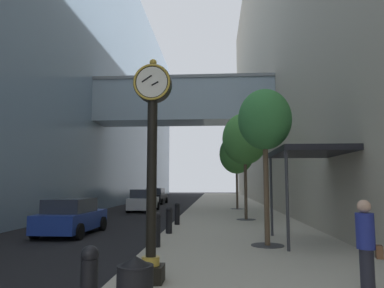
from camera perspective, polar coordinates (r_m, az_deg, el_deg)
The scene contains 17 objects.
ground_plane at distance 29.62m, azimuth -0.63°, elevation -10.62°, with size 110.00×110.00×0.00m, color black.
sidewalk_right at distance 32.53m, azimuth 5.91°, elevation -10.08°, with size 6.85×80.00×0.14m, color #ADA593.
building_block_left at distance 36.86m, azimuth -19.00°, elevation 10.79°, with size 23.45×80.00×25.77m.
building_block_right at distance 36.44m, azimuth 18.70°, elevation 16.48°, with size 9.00×80.00×32.27m.
street_clock at distance 7.78m, azimuth -6.49°, elevation -1.89°, with size 0.84×0.55×4.87m.
bollard_nearest at distance 6.06m, azimuth -16.28°, elevation -20.39°, with size 0.28×0.28×1.12m.
bollard_third at distance 12.03m, azimuth -5.75°, elevation -13.44°, with size 0.28×0.28×1.12m.
bollard_fourth at distance 15.09m, azimuth -3.73°, elevation -12.00°, with size 0.28×0.28×1.12m.
bollard_fifth at distance 18.18m, azimuth -2.41°, elevation -11.04°, with size 0.28×0.28×1.12m.
street_tree_near at distance 12.55m, azimuth 11.65°, elevation 3.67°, with size 1.84×1.84×5.34m.
street_tree_mid_near at distance 20.90m, azimuth 8.52°, elevation 0.78°, with size 2.63×2.63×6.17m.
street_tree_mid_far at distance 29.25m, azimuth 7.20°, elevation -1.63°, with size 2.81×2.81×6.08m.
pedestrian_walking at distance 7.76m, azimuth 26.30°, elevation -14.19°, with size 0.50×0.42×1.76m.
storefront_awning at distance 13.37m, azimuth 18.14°, elevation -1.46°, with size 2.40×3.60×3.30m.
car_blue_near at distance 16.53m, azimuth -18.87°, elevation -11.06°, with size 2.08×4.09×1.55m.
car_black_mid at distance 38.36m, azimuth -5.84°, elevation -8.39°, with size 2.09×4.35×1.68m.
car_silver_far at distance 28.52m, azimuth -7.82°, elevation -9.04°, with size 2.17×4.38×1.73m.
Camera 1 is at (2.31, -2.44, 2.23)m, focal length 33.05 mm.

